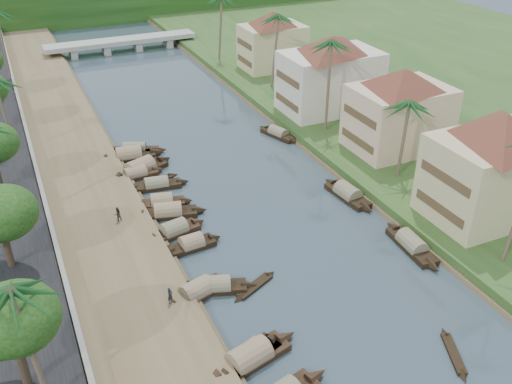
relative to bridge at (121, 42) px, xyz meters
name	(u,v)px	position (x,y,z in m)	size (l,w,h in m)	color
ground	(305,259)	(0.00, -72.00, -1.72)	(220.00, 220.00, 0.00)	#32424B
left_bank	(85,191)	(-16.00, -52.00, -1.32)	(10.00, 180.00, 0.80)	brown
right_bank	(360,134)	(19.00, -52.00, -1.12)	(16.00, 180.00, 1.20)	#274B1E
retaining_wall	(42,192)	(-20.20, -52.00, -0.37)	(0.40, 180.00, 1.10)	gray
treeline	(92,2)	(0.00, 28.00, 2.28)	(120.00, 14.00, 8.00)	black
bridge	(121,42)	(0.00, 0.00, 0.00)	(28.00, 4.00, 2.40)	#9A9A90
building_near	(496,165)	(18.99, -74.00, 4.66)	(14.85, 14.85, 10.20)	tan
building_mid	(400,109)	(19.99, -58.00, 4.41)	(14.11, 14.11, 9.70)	beige
building_far	(330,73)	(18.99, -44.00, 4.66)	(15.59, 15.59, 10.20)	beige
building_distant	(273,40)	(19.99, -24.00, 4.16)	(12.62, 12.62, 9.20)	tan
sampan_1	(248,358)	(-9.59, -81.13, -1.31)	(7.42, 4.16, 2.18)	black
sampan_2	(249,358)	(-9.53, -81.18, -1.30)	(9.04, 3.90, 2.32)	black
sampan_3	(216,286)	(-8.82, -72.75, -1.31)	(7.10, 3.69, 1.93)	black
sampan_4	(197,292)	(-10.53, -72.80, -1.31)	(7.66, 3.76, 2.15)	black
sampan_5	(192,245)	(-8.71, -66.18, -1.31)	(6.25, 2.07, 2.00)	black
sampan_6	(174,231)	(-9.52, -63.33, -1.31)	(7.18, 3.05, 2.11)	black
sampan_7	(168,212)	(-9.08, -59.89, -1.31)	(8.23, 3.61, 2.16)	black
sampan_8	(162,202)	(-9.08, -57.73, -1.31)	(6.71, 3.02, 2.05)	black
sampan_9	(157,185)	(-8.56, -53.87, -1.32)	(7.53, 2.39, 1.92)	black
sampan_10	(136,175)	(-10.07, -50.58, -1.31)	(7.11, 2.04, 1.97)	black
sampan_11	(140,169)	(-9.24, -49.54, -1.30)	(9.09, 5.26, 2.54)	black
sampan_12	(135,150)	(-8.55, -44.11, -1.31)	(7.96, 4.30, 1.94)	black
sampan_13	(129,156)	(-9.59, -45.49, -1.30)	(8.75, 2.77, 2.34)	black
sampan_14	(412,245)	(9.75, -74.67, -1.31)	(2.16, 8.67, 2.09)	black
sampan_15	(348,194)	(9.42, -64.28, -1.31)	(2.50, 8.40, 2.22)	black
sampan_16	(278,134)	(9.67, -47.15, -1.32)	(3.62, 7.36, 1.84)	black
canoe_0	(453,354)	(4.26, -86.65, -1.62)	(2.78, 5.26, 0.72)	black
canoe_1	(255,286)	(-5.73, -73.73, -1.62)	(5.14, 3.11, 0.86)	black
canoe_2	(153,181)	(-8.60, -52.34, -1.62)	(6.36, 1.96, 0.92)	black
palm_1	(408,104)	(16.00, -64.04, 7.71)	(3.20, 3.20, 9.97)	brown
palm_2	(331,44)	(15.00, -50.06, 10.59)	(3.20, 3.20, 12.96)	brown
palm_3	(274,18)	(16.00, -32.43, 9.86)	(3.20, 3.20, 12.19)	brown
palm_4	(18,291)	(-23.00, -80.04, 8.65)	(3.20, 3.20, 10.73)	brown
tree_1	(10,320)	(-24.00, -78.06, 5.25)	(5.29, 5.29, 7.84)	#4D3C2C
tree_6	(361,71)	(24.00, -43.98, 4.29)	(4.65, 4.65, 6.81)	#4D3C2C
person_near	(170,295)	(-12.96, -73.52, -0.21)	(0.52, 0.34, 1.42)	#212228
person_far	(117,214)	(-14.07, -59.90, -0.19)	(0.72, 0.56, 1.47)	#332C23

